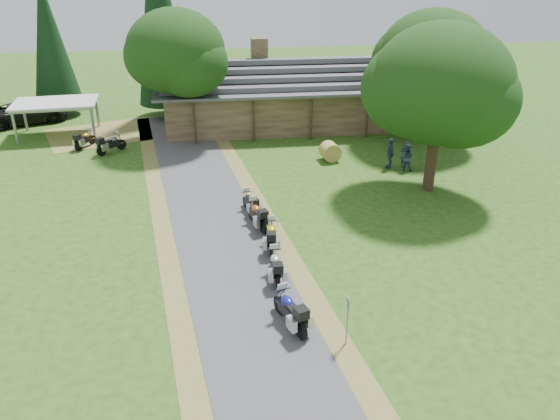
{
  "coord_description": "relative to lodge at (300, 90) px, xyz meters",
  "views": [
    {
      "loc": [
        -0.97,
        -16.74,
        12.04
      ],
      "look_at": [
        1.91,
        4.97,
        1.6
      ],
      "focal_mm": 35.0,
      "sensor_mm": 36.0,
      "label": 1
    }
  ],
  "objects": [
    {
      "name": "ground",
      "position": [
        -6.0,
        -24.0,
        -2.45
      ],
      "size": [
        120.0,
        120.0,
        0.0
      ],
      "primitive_type": "plane",
      "color": "#264B15",
      "rests_on": "ground"
    },
    {
      "name": "driveway",
      "position": [
        -6.5,
        -20.0,
        -2.45
      ],
      "size": [
        51.95,
        51.95,
        0.0
      ],
      "primitive_type": "plane",
      "rotation": [
        0.0,
        0.0,
        0.14
      ],
      "color": "#464649",
      "rests_on": "ground"
    },
    {
      "name": "lodge",
      "position": [
        0.0,
        0.0,
        0.0
      ],
      "size": [
        21.4,
        9.4,
        4.9
      ],
      "primitive_type": null,
      "color": "brown",
      "rests_on": "ground"
    },
    {
      "name": "carport",
      "position": [
        -17.7,
        -1.15,
        -1.23
      ],
      "size": [
        5.93,
        4.2,
        2.45
      ],
      "primitive_type": null,
      "rotation": [
        0.0,
        0.0,
        0.08
      ],
      "color": "silver",
      "rests_on": "ground"
    },
    {
      "name": "car_dark_suv",
      "position": [
        -20.81,
        2.37,
        -1.24
      ],
      "size": [
        5.05,
        6.89,
        2.43
      ],
      "primitive_type": "imported",
      "rotation": [
        0.0,
        0.0,
        1.99
      ],
      "color": "black",
      "rests_on": "ground"
    },
    {
      "name": "motorcycle_row_a",
      "position": [
        -4.56,
        -25.18,
        -1.75
      ],
      "size": [
        1.3,
        2.15,
        1.4
      ],
      "primitive_type": null,
      "rotation": [
        0.0,
        0.0,
        1.91
      ],
      "color": "navy",
      "rests_on": "ground"
    },
    {
      "name": "motorcycle_row_b",
      "position": [
        -4.68,
        -22.1,
        -1.8
      ],
      "size": [
        0.63,
        1.89,
        1.29
      ],
      "primitive_type": null,
      "rotation": [
        0.0,
        0.0,
        1.56
      ],
      "color": "#B1B3B9",
      "rests_on": "ground"
    },
    {
      "name": "motorcycle_row_c",
      "position": [
        -4.53,
        -19.57,
        -1.79
      ],
      "size": [
        0.88,
        2.0,
        1.32
      ],
      "primitive_type": null,
      "rotation": [
        0.0,
        0.0,
        1.44
      ],
      "color": "#DEC207",
      "rests_on": "ground"
    },
    {
      "name": "motorcycle_row_d",
      "position": [
        -4.97,
        -17.37,
        -1.77
      ],
      "size": [
        1.14,
        2.07,
        1.35
      ],
      "primitive_type": null,
      "rotation": [
        0.0,
        0.0,
        1.83
      ],
      "color": "#B35420",
      "rests_on": "ground"
    },
    {
      "name": "motorcycle_row_e",
      "position": [
        -5.18,
        -15.79,
        -1.87
      ],
      "size": [
        0.99,
        1.79,
        1.17
      ],
      "primitive_type": null,
      "rotation": [
        0.0,
        0.0,
        1.84
      ],
      "color": "black",
      "rests_on": "ground"
    },
    {
      "name": "motorcycle_carport_a",
      "position": [
        -15.37,
        -4.18,
        -1.83
      ],
      "size": [
        1.39,
        1.87,
        1.24
      ],
      "primitive_type": null,
      "rotation": [
        0.0,
        0.0,
        1.07
      ],
      "color": "gold",
      "rests_on": "ground"
    },
    {
      "name": "motorcycle_carport_b",
      "position": [
        -13.47,
        -5.5,
        -1.77
      ],
      "size": [
        1.87,
        1.85,
        1.36
      ],
      "primitive_type": null,
      "rotation": [
        0.0,
        0.0,
        0.77
      ],
      "color": "slate",
      "rests_on": "ground"
    },
    {
      "name": "person_a",
      "position": [
        4.71,
        -10.58,
        -1.48
      ],
      "size": [
        0.57,
        0.43,
        1.93
      ],
      "primitive_type": "imported",
      "rotation": [
        0.0,
        0.0,
        3.2
      ],
      "color": "#33405E",
      "rests_on": "ground"
    },
    {
      "name": "person_b",
      "position": [
        4.64,
        -11.11,
        -1.48
      ],
      "size": [
        0.67,
        0.6,
        1.93
      ],
      "primitive_type": "imported",
      "rotation": [
        0.0,
        0.0,
        2.67
      ],
      "color": "#33405E",
      "rests_on": "ground"
    },
    {
      "name": "person_c",
      "position": [
        3.77,
        -10.6,
        -1.35
      ],
      "size": [
        0.69,
        0.76,
        2.2
      ],
      "primitive_type": "imported",
      "rotation": [
        0.0,
        0.0,
        4.24
      ],
      "color": "#33405E",
      "rests_on": "ground"
    },
    {
      "name": "hay_bale",
      "position": [
        0.46,
        -8.82,
        -1.87
      ],
      "size": [
        1.3,
        1.21,
        1.17
      ],
      "primitive_type": "cylinder",
      "rotation": [
        1.57,
        0.0,
        0.13
      ],
      "color": "olive",
      "rests_on": "ground"
    },
    {
      "name": "sign_post",
      "position": [
        -2.83,
        -26.45,
        -1.51
      ],
      "size": [
        0.34,
        0.06,
        1.89
      ],
      "primitive_type": null,
      "color": "gray",
      "rests_on": "ground"
    },
    {
      "name": "oak_lodge_left",
      "position": [
        -8.93,
        -3.41,
        2.45
      ],
      "size": [
        6.51,
        6.51,
        9.8
      ],
      "primitive_type": null,
      "color": "#13340F",
      "rests_on": "ground"
    },
    {
      "name": "oak_lodge_right",
      "position": [
        7.86,
        -5.71,
        2.14
      ],
      "size": [
        7.32,
        7.32,
        9.17
      ],
      "primitive_type": null,
      "color": "#13340F",
      "rests_on": "ground"
    },
    {
      "name": "oak_driveway",
      "position": [
        4.85,
        -14.16,
        2.3
      ],
      "size": [
        7.31,
        7.31,
        9.5
      ],
      "primitive_type": null,
      "color": "#13340F",
      "rests_on": "ground"
    },
    {
      "name": "cedar_near",
      "position": [
        -10.25,
        2.94,
        4.97
      ],
      "size": [
        4.23,
        4.23,
        14.85
      ],
      "primitive_type": "cone",
      "color": "black",
      "rests_on": "ground"
    },
    {
      "name": "cedar_far",
      "position": [
        -18.81,
        4.5,
        2.85
      ],
      "size": [
        3.69,
        3.69,
        10.61
      ],
      "primitive_type": "cone",
      "color": "black",
      "rests_on": "ground"
    }
  ]
}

